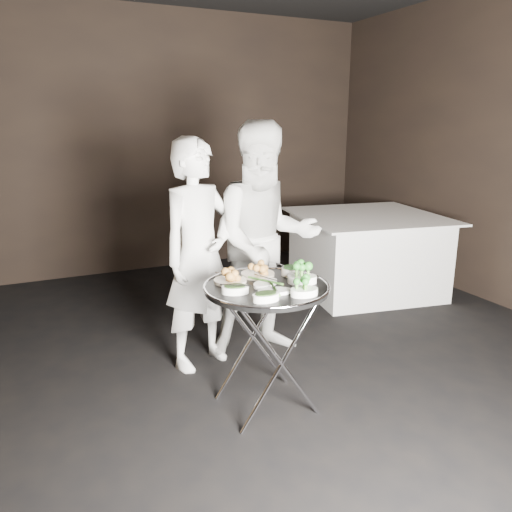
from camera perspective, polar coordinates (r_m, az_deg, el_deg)
name	(u,v)px	position (r m, az deg, el deg)	size (l,w,h in m)	color
floor	(256,422)	(3.21, 0.04, -18.45)	(6.00, 7.00, 0.05)	black
wall_back	(128,144)	(6.06, -14.41, 12.31)	(6.00, 0.05, 3.00)	black
tray_stand	(266,342)	(3.11, 1.17, -9.75)	(0.54, 0.45, 0.79)	silver
serving_tray	(267,287)	(2.98, 1.21, -3.59)	(0.76, 0.76, 0.04)	black
potato_plate_a	(230,277)	(3.03, -2.97, -2.44)	(0.20, 0.20, 0.07)	beige
potato_plate_b	(258,271)	(3.15, 0.20, -1.67)	(0.22, 0.22, 0.08)	beige
greens_bowl	(292,270)	(3.17, 4.12, -1.58)	(0.13, 0.13, 0.08)	white
asparagus_plate_a	(265,282)	(2.98, 1.08, -3.02)	(0.22, 0.19, 0.04)	white
asparagus_plate_b	(275,290)	(2.85, 2.16, -3.91)	(0.22, 0.15, 0.04)	white
spinach_bowl_a	(235,288)	(2.84, -2.40, -3.71)	(0.18, 0.15, 0.06)	white
spinach_bowl_b	(266,296)	(2.72, 1.14, -4.56)	(0.16, 0.10, 0.06)	white
broccoli_bowl_a	(302,277)	(3.03, 5.30, -2.45)	(0.21, 0.19, 0.07)	white
broccoli_bowl_b	(304,290)	(2.82, 5.53, -3.92)	(0.17, 0.13, 0.07)	white
serving_utensils	(264,274)	(3.03, 0.93, -2.12)	(0.58, 0.43, 0.01)	silver
waiter_left	(199,256)	(3.57, -6.54, 0.06)	(0.60, 0.40, 1.66)	silver
waiter_right	(266,241)	(3.74, 1.13, 1.71)	(0.86, 0.67, 1.76)	silver
dining_table	(366,253)	(5.39, 12.41, 0.38)	(1.43, 1.43, 0.81)	white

